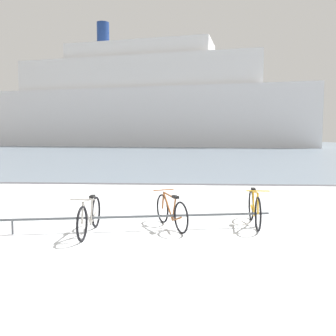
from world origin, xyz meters
The scene contains 6 objects.
ground centered at (0.00, 53.90, -0.04)m, with size 80.00×132.00×0.08m.
bike_rack centered at (-0.84, 3.05, 0.27)m, with size 5.29×1.02×0.31m.
bicycle_1 centered at (-1.74, 2.73, 0.34)m, with size 0.46×1.65×0.75m.
bicycle_2 centered at (-0.21, 3.30, 0.34)m, with size 0.76×1.43×0.74m.
bicycle_3 centered at (1.53, 3.61, 0.37)m, with size 0.46×1.66×0.81m.
ferry_ship centered at (-8.04, 62.95, 7.59)m, with size 58.93×22.72×22.62m.
Camera 1 is at (0.19, -4.06, 1.88)m, focal length 39.14 mm.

